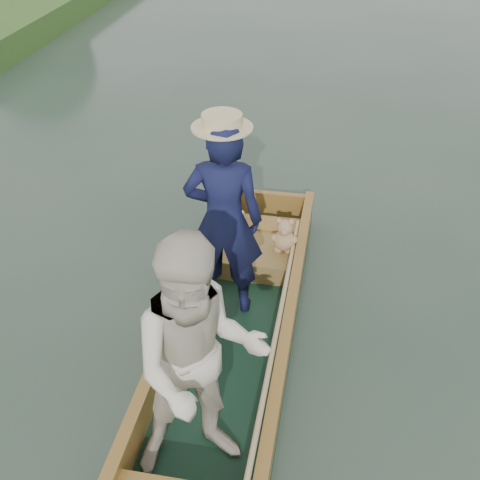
# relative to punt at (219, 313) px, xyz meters

# --- Properties ---
(ground) EXTENTS (120.00, 120.00, 0.00)m
(ground) POSITION_rel_punt_xyz_m (0.02, 0.24, -0.79)
(ground) COLOR #283D30
(ground) RESTS_ON ground
(punt) EXTENTS (1.18, 5.00, 2.09)m
(punt) POSITION_rel_punt_xyz_m (0.00, 0.00, 0.00)
(punt) COLOR black
(punt) RESTS_ON ground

